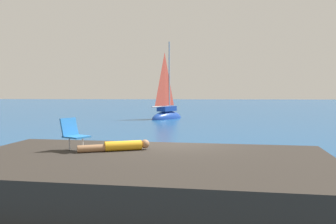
% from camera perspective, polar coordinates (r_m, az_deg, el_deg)
% --- Properties ---
extents(ground_plane, '(160.00, 160.00, 0.00)m').
position_cam_1_polar(ground_plane, '(10.99, 0.23, -9.31)').
color(ground_plane, navy).
extents(shore_ledge, '(8.81, 5.74, 0.94)m').
position_cam_1_polar(shore_ledge, '(8.35, -3.61, -10.15)').
color(shore_ledge, '#2D2823').
rests_on(shore_ledge, ground).
extents(boulder_seaward, '(1.65, 1.43, 1.17)m').
position_cam_1_polar(boulder_seaward, '(11.16, -10.08, -9.16)').
color(boulder_seaward, '#2D2520').
rests_on(boulder_seaward, ground).
extents(boulder_inland, '(1.54, 1.57, 1.00)m').
position_cam_1_polar(boulder_inland, '(11.41, 15.57, -8.96)').
color(boulder_inland, '#30261F').
rests_on(boulder_inland, ground).
extents(sailboat_near, '(3.09, 3.76, 7.01)m').
position_cam_1_polar(sailboat_near, '(30.73, -0.21, -0.33)').
color(sailboat_near, '#193D99').
rests_on(sailboat_near, ground).
extents(person_sunbather, '(1.68, 0.78, 0.25)m').
position_cam_1_polar(person_sunbather, '(9.16, -7.70, -5.24)').
color(person_sunbather, gold).
rests_on(person_sunbather, shore_ledge).
extents(beach_chair, '(0.76, 0.72, 0.80)m').
position_cam_1_polar(beach_chair, '(9.37, -14.36, -3.10)').
color(beach_chair, blue).
rests_on(beach_chair, shore_ledge).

